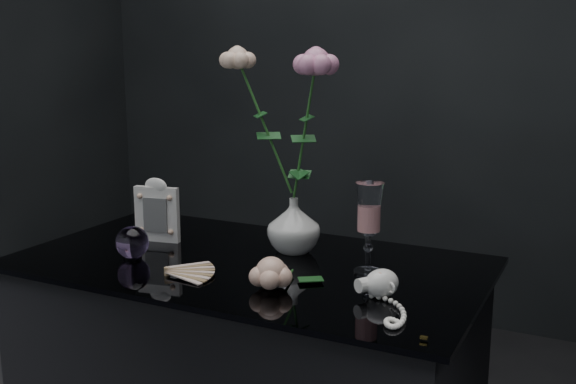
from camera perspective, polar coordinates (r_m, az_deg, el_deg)
The scene contains 8 objects.
vase at distance 1.58m, azimuth 0.48°, elevation -2.85°, with size 0.12×0.12×0.13m, color silver.
wine_glass at distance 1.43m, azimuth 6.84°, elevation -3.09°, with size 0.06×0.06×0.20m, color white, non-canonical shape.
picture_frame at distance 1.70m, azimuth -11.04°, elevation -1.48°, with size 0.12×0.09×0.16m, color silver, non-canonical shape.
paperweight at distance 1.58m, azimuth -13.05°, elevation -4.18°, with size 0.08×0.08×0.08m, color #946EB3, non-canonical shape.
paper_fan at distance 1.45m, azimuth -10.22°, elevation -6.56°, with size 0.20×0.16×0.02m, color beige, non-canonical shape.
loose_rose at distance 1.35m, azimuth -1.45°, elevation -6.86°, with size 0.15×0.19×0.07m, color #EDB499, non-canonical shape.
pearl_jar at distance 1.32m, azimuth 7.94°, elevation -7.56°, with size 0.19×0.20×0.06m, color white, non-canonical shape.
roses at distance 1.54m, azimuth -0.45°, elevation 6.64°, with size 0.26×0.11×0.39m.
Camera 1 is at (0.73, -1.22, 1.23)m, focal length 42.00 mm.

